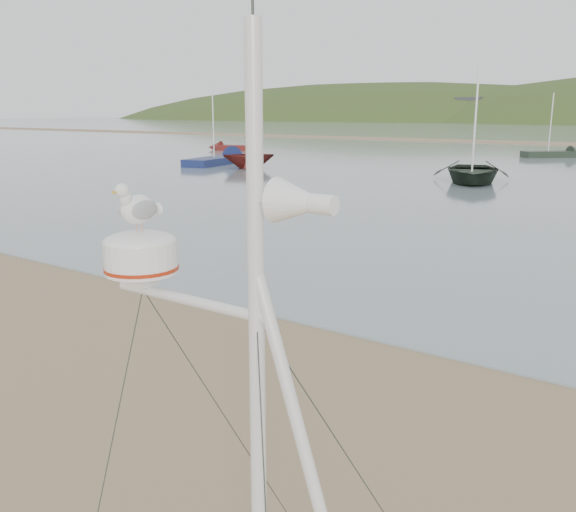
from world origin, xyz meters
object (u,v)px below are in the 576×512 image
Objects in this scene: dinghy_red_far at (227,148)px; sailboat_dark_mid at (562,154)px; sailboat_blue_near at (228,159)px; mast_rig at (247,483)px; boat_red at (249,143)px; boat_dark at (475,128)px.

sailboat_dark_mid reaches higher than dinghy_red_far.
mast_rig is at bearing -49.30° from sailboat_blue_near.
sailboat_blue_near is 1.40× the size of sailboat_dark_mid.
boat_red is (-22.50, 28.16, 0.46)m from mast_rig.
mast_rig is at bearing -7.92° from boat_red.
boat_dark is at bearing 105.77° from mast_rig.
boat_red is 5.11m from sailboat_blue_near.
sailboat_dark_mid is (-8.02, 50.20, -0.92)m from mast_rig.
sailboat_blue_near is at bearing -170.46° from boat_red.
sailboat_dark_mid is at bearing 99.08° from mast_rig.
sailboat_blue_near is at bearing 152.70° from boat_dark.
mast_rig is at bearing -49.24° from dinghy_red_far.
sailboat_dark_mid is (14.48, 22.03, -1.37)m from boat_red.
boat_dark is at bearing 44.52° from boat_red.
sailboat_blue_near is (-18.56, 2.48, -2.50)m from boat_dark.
boat_dark is 1.02× the size of sailboat_dark_mid.
dinghy_red_far is at bearing -162.48° from sailboat_dark_mid.
mast_rig and sailboat_dark_mid have the same top height.
mast_rig is 36.05m from boat_red.
sailboat_blue_near reaches higher than sailboat_dark_mid.
boat_red is 18.80m from dinghy_red_far.
mast_rig is 0.96× the size of dinghy_red_far.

